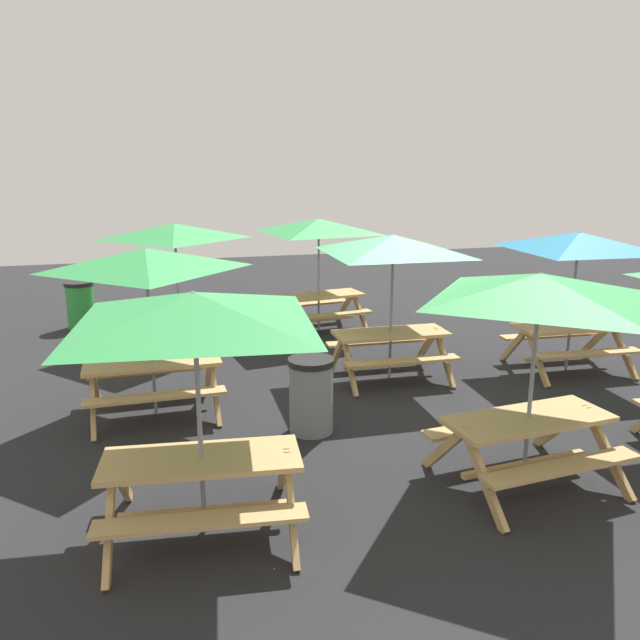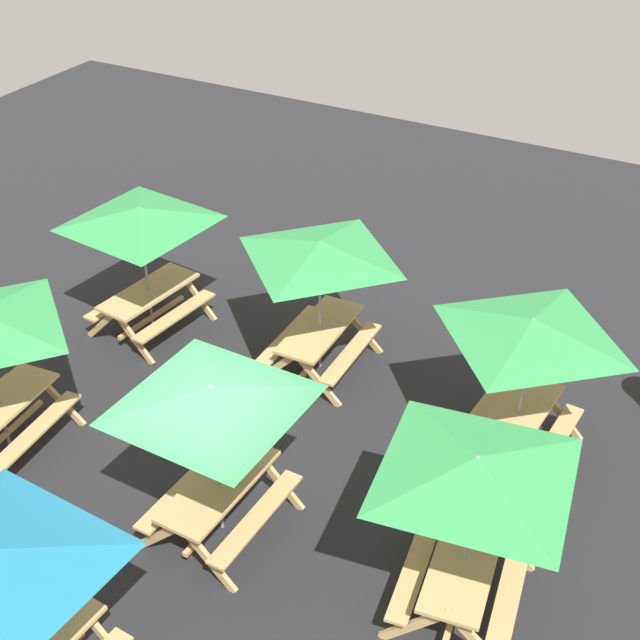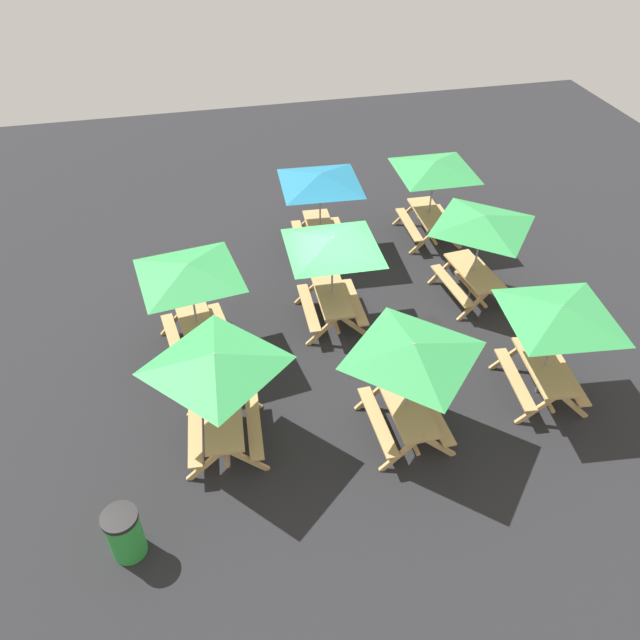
{
  "view_description": "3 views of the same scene",
  "coord_description": "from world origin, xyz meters",
  "views": [
    {
      "loc": [
        3.48,
        8.63,
        3.36
      ],
      "look_at": [
        0.91,
        -0.8,
        0.9
      ],
      "focal_mm": 35.0,
      "sensor_mm": 36.0,
      "label": 1
    },
    {
      "loc": [
        -6.65,
        -5.27,
        8.62
      ],
      "look_at": [
        3.55,
        0.27,
        0.9
      ],
      "focal_mm": 50.0,
      "sensor_mm": 36.0,
      "label": 2
    },
    {
      "loc": [
        11.04,
        -3.11,
        9.47
      ],
      "look_at": [
        0.91,
        -0.8,
        0.9
      ],
      "focal_mm": 35.0,
      "sensor_mm": 36.0,
      "label": 3
    }
  ],
  "objects": [
    {
      "name": "picnic_table_6",
      "position": [
        3.04,
        -3.14,
        1.99
      ],
      "size": [
        2.13,
        2.13,
        2.34
      ],
      "rotation": [
        0.0,
        0.0,
        -0.07
      ],
      "color": "tan",
      "rests_on": "ground"
    },
    {
      "name": "picnic_table_1",
      "position": [
        3.55,
        0.27,
        1.99
      ],
      "size": [
        2.05,
        2.05,
        2.34
      ],
      "rotation": [
        0.0,
        0.0,
        0.03
      ],
      "color": "tan",
      "rests_on": "ground"
    },
    {
      "name": "picnic_table_5",
      "position": [
        -3.12,
        0.12,
        1.99
      ],
      "size": [
        2.82,
        2.82,
        2.34
      ],
      "rotation": [
        0.0,
        0.0,
        -0.05
      ],
      "color": "tan",
      "rests_on": "ground"
    },
    {
      "name": "picnic_table_0",
      "position": [
        -0.12,
        -0.29,
        1.99
      ],
      "size": [
        2.83,
        2.83,
        2.34
      ],
      "rotation": [
        0.0,
        0.0,
        -0.03
      ],
      "color": "tan",
      "rests_on": "ground"
    },
    {
      "name": "picnic_table_4",
      "position": [
        -0.26,
        3.3,
        1.99
      ],
      "size": [
        2.18,
        2.18,
        2.34
      ],
      "rotation": [
        0.0,
        0.0,
        0.1
      ],
      "color": "tan",
      "rests_on": "ground"
    },
    {
      "name": "trash_bin_gray",
      "position": [
        1.62,
        1.4,
        0.49
      ],
      "size": [
        0.59,
        0.59,
        0.98
      ],
      "color": "gray",
      "rests_on": "ground"
    },
    {
      "name": "ground_plane",
      "position": [
        0.0,
        0.0,
        0.0
      ],
      "size": [
        28.45,
        28.45,
        0.0
      ],
      "primitive_type": "plane",
      "color": "#232326",
      "rests_on": "ground"
    },
    {
      "name": "picnic_table_7",
      "position": [
        3.16,
        3.33,
        1.99
      ],
      "size": [
        2.81,
        2.81,
        2.34
      ],
      "rotation": [
        0.0,
        0.0,
        -0.11
      ],
      "color": "tan",
      "rests_on": "ground"
    },
    {
      "name": "picnic_table_3",
      "position": [
        0.22,
        -3.41,
        1.99
      ],
      "size": [
        2.8,
        2.8,
        2.34
      ],
      "rotation": [
        0.0,
        0.0,
        0.15
      ],
      "color": "tan",
      "rests_on": "ground"
    },
    {
      "name": "trash_bin_green",
      "position": [
        4.97,
        -4.93,
        0.49
      ],
      "size": [
        0.59,
        0.59,
        0.98
      ],
      "color": "green",
      "rests_on": "ground"
    },
    {
      "name": "picnic_table_2",
      "position": [
        -3.15,
        3.24,
        1.99
      ],
      "size": [
        2.83,
        2.83,
        2.34
      ],
      "rotation": [
        0.0,
        0.0,
        -0.02
      ],
      "color": "tan",
      "rests_on": "ground"
    }
  ]
}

